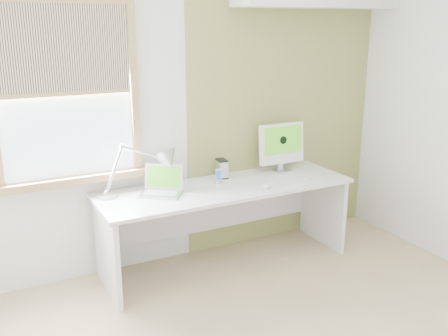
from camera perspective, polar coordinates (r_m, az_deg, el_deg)
room at (r=2.87m, az=9.72°, el=0.58°), size 4.04×3.54×2.64m
accent_wall at (r=4.82m, az=6.83°, el=6.99°), size 2.00×0.02×2.60m
window at (r=4.00m, az=-17.54°, el=8.03°), size 1.20×0.14×1.42m
desk at (r=4.37m, az=-0.13°, el=-4.27°), size 2.20×0.70×0.73m
desk_lamp at (r=4.10m, az=-7.71°, el=0.31°), size 0.73×0.30×0.42m
laptop at (r=4.09m, az=-7.09°, el=-2.12°), size 0.41×0.39×0.22m
phone_dock at (r=4.31m, az=-0.65°, el=-1.30°), size 0.07×0.07×0.13m
external_drive at (r=4.46m, az=-0.25°, el=-0.06°), size 0.09×0.14×0.17m
imac at (r=4.66m, az=6.58°, el=2.69°), size 0.46×0.15×0.45m
keyboard at (r=4.39m, az=7.52°, el=-1.49°), size 0.41×0.14×0.02m
mouse at (r=4.22m, az=4.82°, el=-2.04°), size 0.09×0.12×0.03m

